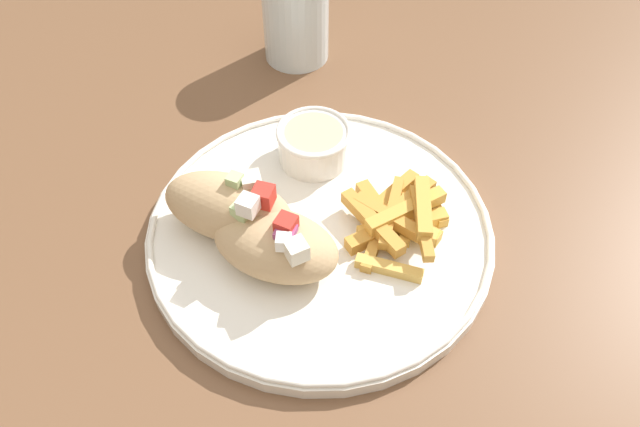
{
  "coord_description": "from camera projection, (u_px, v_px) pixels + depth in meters",
  "views": [
    {
      "loc": [
        -0.15,
        -0.32,
        1.17
      ],
      "look_at": [
        0.03,
        -0.01,
        0.74
      ],
      "focal_mm": 35.0,
      "sensor_mm": 36.0,
      "label": 1
    }
  ],
  "objects": [
    {
      "name": "sauce_ramekin",
      "position": [
        314.0,
        142.0,
        0.61
      ],
      "size": [
        0.07,
        0.07,
        0.04
      ],
      "color": "white",
      "rests_on": "plate"
    },
    {
      "name": "plate",
      "position": [
        320.0,
        230.0,
        0.58
      ],
      "size": [
        0.32,
        0.32,
        0.02
      ],
      "color": "white",
      "rests_on": "table"
    },
    {
      "name": "pita_sandwich_near",
      "position": [
        276.0,
        244.0,
        0.53
      ],
      "size": [
        0.12,
        0.13,
        0.06
      ],
      "rotation": [
        0.0,
        0.0,
        -0.87
      ],
      "color": "tan",
      "rests_on": "plate"
    },
    {
      "name": "pita_sandwich_far",
      "position": [
        229.0,
        207.0,
        0.55
      ],
      "size": [
        0.13,
        0.13,
        0.07
      ],
      "rotation": [
        0.0,
        0.0,
        -0.85
      ],
      "color": "tan",
      "rests_on": "plate"
    },
    {
      "name": "fries_pile",
      "position": [
        397.0,
        218.0,
        0.56
      ],
      "size": [
        0.11,
        0.12,
        0.03
      ],
      "color": "gold",
      "rests_on": "plate"
    },
    {
      "name": "table",
      "position": [
        292.0,
        273.0,
        0.63
      ],
      "size": [
        1.48,
        1.48,
        0.71
      ],
      "color": "brown",
      "rests_on": "ground_plane"
    },
    {
      "name": "water_glass",
      "position": [
        296.0,
        17.0,
        0.72
      ],
      "size": [
        0.08,
        0.08,
        0.12
      ],
      "color": "silver",
      "rests_on": "table"
    }
  ]
}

